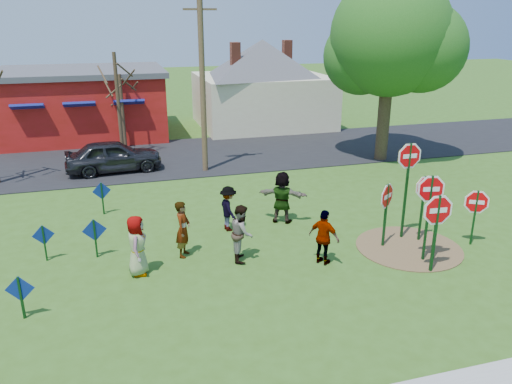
{
  "coord_description": "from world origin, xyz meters",
  "views": [
    {
      "loc": [
        -3.86,
        -13.06,
        6.71
      ],
      "look_at": [
        0.35,
        1.57,
        1.36
      ],
      "focal_mm": 35.0,
      "sensor_mm": 36.0,
      "label": 1
    }
  ],
  "objects_px": {
    "stop_sign_d": "(424,192)",
    "person_a": "(137,246)",
    "stop_sign_a": "(437,217)",
    "person_b": "(183,229)",
    "suv": "(114,156)",
    "utility_pole": "(202,78)",
    "leafy_tree": "(393,42)",
    "stop_sign_c": "(430,199)",
    "stop_sign_b": "(408,166)"
  },
  "relations": [
    {
      "from": "stop_sign_d",
      "to": "utility_pole",
      "type": "relative_size",
      "value": 0.28
    },
    {
      "from": "person_a",
      "to": "utility_pole",
      "type": "bearing_deg",
      "value": -10.3
    },
    {
      "from": "stop_sign_c",
      "to": "person_a",
      "type": "height_order",
      "value": "stop_sign_c"
    },
    {
      "from": "stop_sign_b",
      "to": "suv",
      "type": "bearing_deg",
      "value": 130.04
    },
    {
      "from": "stop_sign_b",
      "to": "person_b",
      "type": "distance_m",
      "value": 7.1
    },
    {
      "from": "stop_sign_a",
      "to": "stop_sign_b",
      "type": "height_order",
      "value": "stop_sign_b"
    },
    {
      "from": "stop_sign_d",
      "to": "stop_sign_b",
      "type": "bearing_deg",
      "value": 131.46
    },
    {
      "from": "stop_sign_a",
      "to": "suv",
      "type": "bearing_deg",
      "value": 128.21
    },
    {
      "from": "suv",
      "to": "utility_pole",
      "type": "bearing_deg",
      "value": -108.46
    },
    {
      "from": "suv",
      "to": "person_a",
      "type": "bearing_deg",
      "value": 177.62
    },
    {
      "from": "person_a",
      "to": "leafy_tree",
      "type": "bearing_deg",
      "value": -44.15
    },
    {
      "from": "person_a",
      "to": "person_b",
      "type": "height_order",
      "value": "person_b"
    },
    {
      "from": "person_a",
      "to": "leafy_tree",
      "type": "height_order",
      "value": "leafy_tree"
    },
    {
      "from": "person_a",
      "to": "suv",
      "type": "xyz_separation_m",
      "value": [
        -0.45,
        10.12,
        -0.09
      ]
    },
    {
      "from": "stop_sign_a",
      "to": "person_a",
      "type": "height_order",
      "value": "stop_sign_a"
    },
    {
      "from": "person_a",
      "to": "utility_pole",
      "type": "relative_size",
      "value": 0.21
    },
    {
      "from": "stop_sign_b",
      "to": "stop_sign_d",
      "type": "xyz_separation_m",
      "value": [
        0.41,
        -0.34,
        -0.76
      ]
    },
    {
      "from": "stop_sign_d",
      "to": "person_a",
      "type": "relative_size",
      "value": 1.33
    },
    {
      "from": "stop_sign_a",
      "to": "person_b",
      "type": "height_order",
      "value": "stop_sign_a"
    },
    {
      "from": "stop_sign_c",
      "to": "stop_sign_d",
      "type": "distance_m",
      "value": 1.42
    },
    {
      "from": "stop_sign_b",
      "to": "stop_sign_d",
      "type": "bearing_deg",
      "value": -40.55
    },
    {
      "from": "stop_sign_c",
      "to": "utility_pole",
      "type": "xyz_separation_m",
      "value": [
        -4.43,
        10.61,
        2.29
      ]
    },
    {
      "from": "utility_pole",
      "to": "stop_sign_a",
      "type": "bearing_deg",
      "value": -69.39
    },
    {
      "from": "stop_sign_b",
      "to": "stop_sign_d",
      "type": "distance_m",
      "value": 0.93
    },
    {
      "from": "person_a",
      "to": "suv",
      "type": "bearing_deg",
      "value": 13.57
    },
    {
      "from": "stop_sign_a",
      "to": "person_b",
      "type": "bearing_deg",
      "value": 160.03
    },
    {
      "from": "person_a",
      "to": "suv",
      "type": "relative_size",
      "value": 0.4
    },
    {
      "from": "suv",
      "to": "leafy_tree",
      "type": "relative_size",
      "value": 0.49
    },
    {
      "from": "person_b",
      "to": "suv",
      "type": "height_order",
      "value": "person_b"
    },
    {
      "from": "person_a",
      "to": "stop_sign_d",
      "type": "bearing_deg",
      "value": -80.52
    },
    {
      "from": "suv",
      "to": "leafy_tree",
      "type": "bearing_deg",
      "value": -101.32
    },
    {
      "from": "person_a",
      "to": "leafy_tree",
      "type": "relative_size",
      "value": 0.2
    },
    {
      "from": "stop_sign_a",
      "to": "leafy_tree",
      "type": "relative_size",
      "value": 0.28
    },
    {
      "from": "person_b",
      "to": "suv",
      "type": "bearing_deg",
      "value": 35.84
    },
    {
      "from": "stop_sign_a",
      "to": "stop_sign_b",
      "type": "distance_m",
      "value": 2.39
    },
    {
      "from": "stop_sign_a",
      "to": "stop_sign_d",
      "type": "relative_size",
      "value": 1.06
    },
    {
      "from": "stop_sign_b",
      "to": "stop_sign_d",
      "type": "relative_size",
      "value": 1.44
    },
    {
      "from": "suv",
      "to": "leafy_tree",
      "type": "height_order",
      "value": "leafy_tree"
    },
    {
      "from": "utility_pole",
      "to": "stop_sign_d",
      "type": "bearing_deg",
      "value": -61.49
    },
    {
      "from": "stop_sign_c",
      "to": "person_a",
      "type": "relative_size",
      "value": 1.6
    },
    {
      "from": "stop_sign_a",
      "to": "person_b",
      "type": "relative_size",
      "value": 1.41
    },
    {
      "from": "leafy_tree",
      "to": "utility_pole",
      "type": "bearing_deg",
      "value": 176.92
    },
    {
      "from": "stop_sign_b",
      "to": "utility_pole",
      "type": "relative_size",
      "value": 0.41
    },
    {
      "from": "person_a",
      "to": "suv",
      "type": "height_order",
      "value": "person_a"
    },
    {
      "from": "suv",
      "to": "utility_pole",
      "type": "relative_size",
      "value": 0.53
    },
    {
      "from": "stop_sign_a",
      "to": "stop_sign_b",
      "type": "relative_size",
      "value": 0.74
    },
    {
      "from": "stop_sign_b",
      "to": "leafy_tree",
      "type": "bearing_deg",
      "value": 62.88
    },
    {
      "from": "stop_sign_d",
      "to": "person_b",
      "type": "relative_size",
      "value": 1.33
    },
    {
      "from": "stop_sign_a",
      "to": "stop_sign_b",
      "type": "xyz_separation_m",
      "value": [
        0.45,
        2.23,
        0.74
      ]
    },
    {
      "from": "stop_sign_c",
      "to": "person_a",
      "type": "distance_m",
      "value": 8.21
    }
  ]
}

